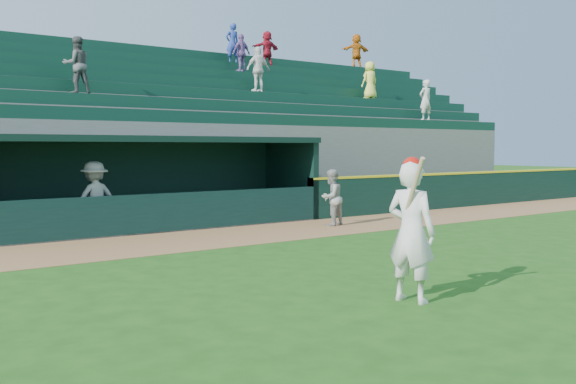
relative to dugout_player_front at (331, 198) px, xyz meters
name	(u,v)px	position (x,y,z in m)	size (l,w,h in m)	color
ground	(342,271)	(-4.04, -5.05, -0.79)	(120.00, 120.00, 0.00)	#204E13
warning_track	(205,239)	(-4.04, -0.15, -0.78)	(40.00, 3.00, 0.01)	#96673C
field_wall_right	(474,190)	(8.21, 1.50, -0.19)	(15.50, 0.30, 1.20)	black
wall_stripe_right	(474,173)	(8.21, 1.50, 0.44)	(15.50, 0.32, 0.06)	yellow
dugout_player_front	(331,198)	(0.00, 0.00, 0.00)	(0.76, 0.59, 1.57)	#9C9D98
dugout_player_inside	(95,198)	(-5.92, 2.01, 0.13)	(1.18, 0.68, 1.83)	#A1A19C
dugout	(150,177)	(-4.04, 2.96, 0.57)	(9.40, 2.80, 2.46)	slate
stands	(92,140)	(-4.02, 7.52, 1.61)	(34.50, 6.25, 7.55)	slate
batter_at_plate	(411,230)	(-4.77, -7.32, 0.23)	(0.63, 0.87, 2.06)	white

